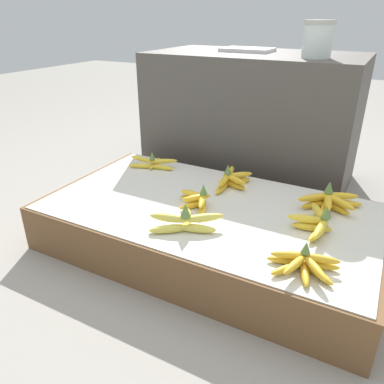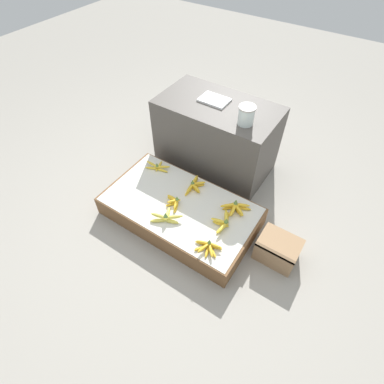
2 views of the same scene
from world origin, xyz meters
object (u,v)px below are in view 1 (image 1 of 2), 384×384
at_px(banana_bunch_front_midleft, 185,221).
at_px(foam_tray_white, 248,50).
at_px(banana_bunch_middle_midright, 317,222).
at_px(banana_bunch_back_left, 153,163).
at_px(banana_bunch_back_midleft, 231,179).
at_px(banana_bunch_back_midright, 330,201).
at_px(banana_bunch_front_midright, 304,264).
at_px(banana_bunch_middle_midleft, 197,200).
at_px(glass_jar, 318,39).

relative_size(banana_bunch_front_midleft, foam_tray_white, 0.93).
xyz_separation_m(banana_bunch_middle_midright, banana_bunch_back_left, (-0.82, 0.22, -0.01)).
distance_m(banana_bunch_middle_midright, banana_bunch_back_midleft, 0.45).
distance_m(banana_bunch_back_midleft, banana_bunch_back_midright, 0.42).
relative_size(banana_bunch_front_midright, banana_bunch_middle_midleft, 1.33).
relative_size(banana_bunch_front_midright, glass_jar, 1.34).
distance_m(banana_bunch_front_midleft, banana_bunch_back_midleft, 0.41).
relative_size(banana_bunch_back_midleft, foam_tray_white, 0.96).
height_order(banana_bunch_front_midleft, banana_bunch_back_left, banana_bunch_front_midleft).
height_order(banana_bunch_front_midleft, banana_bunch_front_midright, banana_bunch_front_midleft).
xyz_separation_m(banana_bunch_front_midleft, foam_tray_white, (-0.18, 1.00, 0.47)).
relative_size(banana_bunch_back_midright, glass_jar, 1.49).
xyz_separation_m(banana_bunch_middle_midleft, glass_jar, (0.24, 0.68, 0.55)).
bearing_deg(banana_bunch_back_midright, banana_bunch_back_left, 177.65).
xyz_separation_m(banana_bunch_back_left, banana_bunch_back_midleft, (0.41, -0.01, 0.01)).
bearing_deg(banana_bunch_back_midright, banana_bunch_middle_midleft, -153.36).
height_order(banana_bunch_middle_midleft, glass_jar, glass_jar).
height_order(banana_bunch_front_midleft, banana_bunch_middle_midleft, banana_bunch_front_midleft).
xyz_separation_m(banana_bunch_back_left, glass_jar, (0.62, 0.42, 0.55)).
xyz_separation_m(banana_bunch_middle_midright, banana_bunch_back_midleft, (-0.40, 0.21, -0.00)).
relative_size(banana_bunch_middle_midleft, banana_bunch_middle_midright, 0.62).
bearing_deg(banana_bunch_front_midright, banana_bunch_middle_midright, 93.40).
height_order(banana_bunch_back_midright, glass_jar, glass_jar).
relative_size(banana_bunch_middle_midright, foam_tray_white, 0.99).
relative_size(glass_jar, foam_tray_white, 0.61).
bearing_deg(foam_tray_white, banana_bunch_back_midleft, -73.25).
height_order(banana_bunch_front_midleft, banana_bunch_middle_midright, banana_bunch_front_midleft).
relative_size(banana_bunch_middle_midleft, banana_bunch_back_midright, 0.68).
height_order(banana_bunch_front_midleft, foam_tray_white, foam_tray_white).
xyz_separation_m(banana_bunch_front_midleft, banana_bunch_back_midleft, (-0.00, 0.41, -0.00)).
bearing_deg(banana_bunch_middle_midright, banana_bunch_front_midleft, -152.73).
height_order(banana_bunch_middle_midright, glass_jar, glass_jar).
xyz_separation_m(banana_bunch_middle_midleft, banana_bunch_back_midright, (0.45, 0.23, 0.00)).
distance_m(banana_bunch_middle_midleft, banana_bunch_back_midleft, 0.25).
height_order(banana_bunch_middle_midleft, banana_bunch_back_midright, banana_bunch_back_midright).
bearing_deg(banana_bunch_back_left, banana_bunch_middle_midleft, -34.58).
bearing_deg(banana_bunch_middle_midleft, foam_tray_white, 99.51).
xyz_separation_m(banana_bunch_back_left, banana_bunch_back_midright, (0.83, -0.03, 0.01)).
xyz_separation_m(banana_bunch_middle_midleft, banana_bunch_back_left, (-0.38, 0.26, -0.00)).
bearing_deg(banana_bunch_front_midleft, banana_bunch_front_midright, -6.00).
bearing_deg(glass_jar, banana_bunch_back_midright, -64.92).
relative_size(banana_bunch_back_midright, foam_tray_white, 0.90).
bearing_deg(banana_bunch_back_left, banana_bunch_middle_midright, -15.06).
bearing_deg(glass_jar, banana_bunch_front_midleft, -103.29).
height_order(banana_bunch_front_midright, banana_bunch_back_midright, banana_bunch_back_midright).
bearing_deg(banana_bunch_back_midleft, banana_bunch_back_midright, -2.90).
relative_size(banana_bunch_front_midright, banana_bunch_back_left, 0.86).
bearing_deg(foam_tray_white, banana_bunch_middle_midright, -53.80).
relative_size(banana_bunch_front_midleft, banana_bunch_middle_midleft, 1.52).
height_order(banana_bunch_back_left, foam_tray_white, foam_tray_white).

